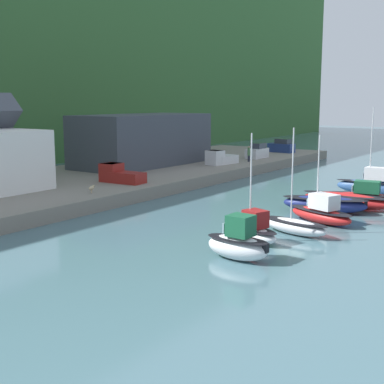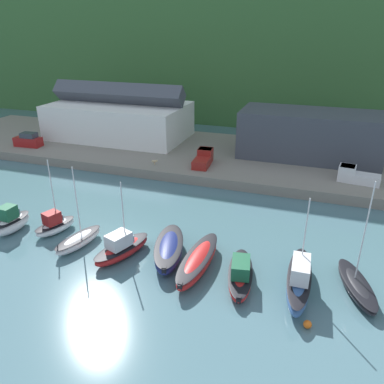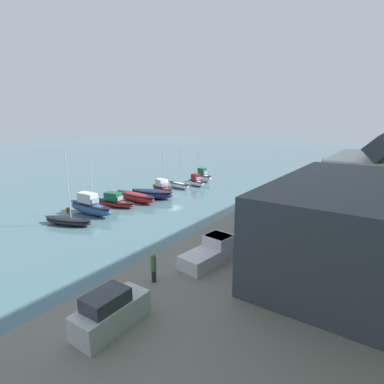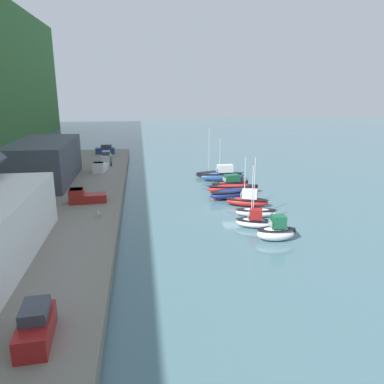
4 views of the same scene
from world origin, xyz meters
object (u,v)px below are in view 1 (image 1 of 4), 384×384
(moored_boat_1, at_px, (253,230))
(parked_car_2, at_px, (282,147))
(moored_boat_3, at_px, (321,212))
(moored_boat_8, at_px, (374,184))
(moored_boat_2, at_px, (295,226))
(moored_boat_6, at_px, (364,195))
(moored_boat_5, at_px, (346,200))
(moored_boat_4, at_px, (325,204))
(moored_boat_7, at_px, (376,185))
(moored_boat_0, at_px, (238,243))
(pickup_truck_0, at_px, (119,174))
(pickup_truck_1, at_px, (220,158))
(parked_car_1, at_px, (257,152))
(person_on_quay, at_px, (249,154))
(dog_on_quay, at_px, (92,188))

(moored_boat_1, distance_m, parked_car_2, 51.99)
(moored_boat_3, distance_m, moored_boat_8, 19.12)
(moored_boat_2, distance_m, moored_boat_6, 15.01)
(moored_boat_2, xyz_separation_m, moored_boat_5, (11.34, 0.22, 0.12))
(moored_boat_4, height_order, moored_boat_7, moored_boat_7)
(moored_boat_1, relative_size, parked_car_2, 1.70)
(moored_boat_0, bearing_deg, moored_boat_8, 4.61)
(moored_boat_0, height_order, moored_boat_2, moored_boat_2)
(moored_boat_0, relative_size, moored_boat_2, 0.56)
(pickup_truck_0, bearing_deg, parked_car_2, -3.33)
(moored_boat_1, bearing_deg, pickup_truck_1, 54.54)
(parked_car_1, bearing_deg, person_on_quay, 103.96)
(pickup_truck_0, bearing_deg, moored_boat_4, -84.89)
(moored_boat_3, distance_m, moored_boat_7, 14.90)
(moored_boat_2, height_order, moored_boat_7, moored_boat_2)
(moored_boat_2, bearing_deg, moored_boat_3, 9.40)
(moored_boat_3, height_order, moored_boat_4, moored_boat_3)
(moored_boat_5, bearing_deg, person_on_quay, 50.17)
(moored_boat_0, height_order, moored_boat_8, moored_boat_8)
(moored_boat_7, distance_m, pickup_truck_0, 26.03)
(moored_boat_5, height_order, parked_car_1, parked_car_1)
(moored_boat_0, bearing_deg, pickup_truck_0, 61.63)
(pickup_truck_1, bearing_deg, pickup_truck_0, 96.59)
(moored_boat_3, relative_size, moored_boat_5, 0.84)
(parked_car_1, bearing_deg, moored_boat_7, 144.89)
(moored_boat_6, relative_size, pickup_truck_1, 1.39)
(pickup_truck_0, relative_size, pickup_truck_1, 0.98)
(moored_boat_4, relative_size, pickup_truck_1, 1.53)
(moored_boat_8, height_order, parked_car_2, moored_boat_8)
(moored_boat_0, relative_size, moored_boat_4, 0.56)
(parked_car_1, distance_m, dog_on_quay, 35.04)
(moored_boat_5, xyz_separation_m, person_on_quay, (17.76, 19.70, 1.61))
(moored_boat_3, relative_size, pickup_truck_1, 1.39)
(moored_boat_5, relative_size, dog_on_quay, 9.27)
(moored_boat_3, bearing_deg, moored_boat_6, 19.37)
(parked_car_1, height_order, dog_on_quay, parked_car_1)
(moored_boat_1, height_order, moored_boat_7, moored_boat_7)
(moored_boat_6, xyz_separation_m, person_on_quay, (14.10, 20.18, 1.62))
(pickup_truck_1, bearing_deg, parked_car_2, -81.11)
(moored_boat_0, distance_m, moored_boat_8, 31.35)
(moored_boat_0, distance_m, moored_boat_5, 19.10)
(moored_boat_4, bearing_deg, parked_car_1, 22.58)
(moored_boat_8, distance_m, person_on_quay, 19.47)
(moored_boat_7, relative_size, parked_car_2, 1.83)
(moored_boat_6, xyz_separation_m, moored_boat_8, (8.57, 1.60, -0.20))
(moored_boat_2, distance_m, pickup_truck_1, 32.46)
(moored_boat_5, bearing_deg, moored_boat_6, -5.27)
(moored_boat_2, bearing_deg, moored_boat_1, 170.60)
(moored_boat_2, bearing_deg, moored_boat_5, 12.85)
(pickup_truck_0, bearing_deg, moored_boat_3, -95.59)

